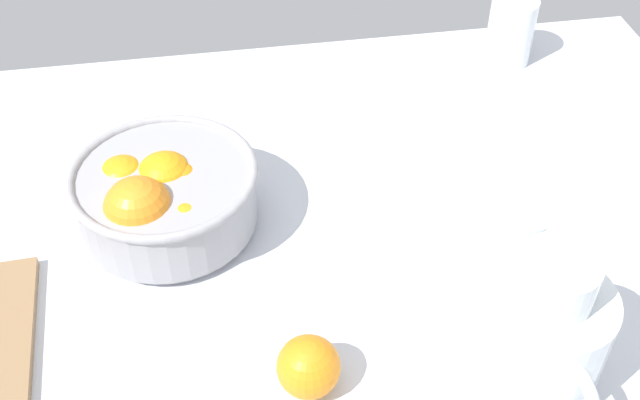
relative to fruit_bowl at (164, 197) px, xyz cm
name	(u,v)px	position (x,y,z in cm)	size (l,w,h in cm)	color
ground_plane	(304,272)	(15.97, -8.91, -6.84)	(128.69, 99.21, 3.00)	silver
fruit_bowl	(164,197)	(0.00, 0.00, 0.00)	(23.19, 23.19, 11.53)	#99999E
juice_pitcher	(536,345)	(36.23, -29.77, 1.67)	(13.20, 17.72, 19.66)	white
second_glass	(510,34)	(55.38, 30.58, -0.57)	(7.40, 7.40, 10.75)	white
loose_orange_1	(309,367)	(13.89, -26.10, -2.00)	(6.69, 6.69, 6.69)	orange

